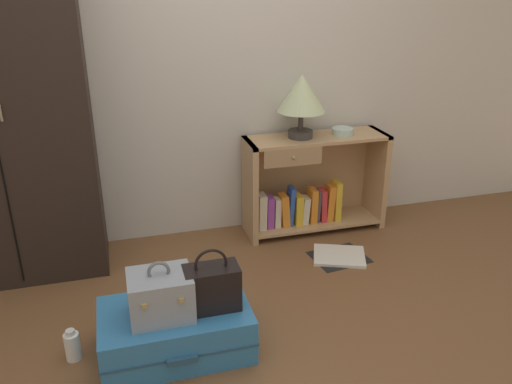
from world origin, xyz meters
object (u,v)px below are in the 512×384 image
at_px(suitcase_large, 176,330).
at_px(handbag, 212,287).
at_px(table_lamp, 302,95).
at_px(train_case, 161,295).
at_px(bottle, 72,346).
at_px(bowl, 343,131).
at_px(bookshelf, 310,187).
at_px(open_book_on_floor, 339,256).

bearing_deg(suitcase_large, handbag, -9.51).
xyz_separation_m(table_lamp, handbag, (-0.85, -1.13, -0.64)).
bearing_deg(train_case, bottle, 166.91).
bearing_deg(bowl, train_case, -141.63).
bearing_deg(handbag, bookshelf, 50.29).
height_order(bookshelf, handbag, bookshelf).
distance_m(bowl, bottle, 2.19).
distance_m(table_lamp, open_book_on_floor, 1.10).
height_order(bookshelf, train_case, bookshelf).
xyz_separation_m(bowl, train_case, (-1.40, -1.11, -0.37)).
relative_size(suitcase_large, open_book_on_floor, 1.77).
bearing_deg(handbag, bowl, 43.84).
relative_size(bowl, train_case, 0.50).
bearing_deg(train_case, bookshelf, 43.65).
distance_m(train_case, bottle, 0.52).
bearing_deg(suitcase_large, bowl, 38.93).
height_order(bowl, open_book_on_floor, bowl).
distance_m(handbag, open_book_on_floor, 1.23).
xyz_separation_m(train_case, open_book_on_floor, (1.22, 0.66, -0.34)).
relative_size(bowl, handbag, 0.46).
relative_size(bookshelf, suitcase_large, 1.38).
xyz_separation_m(bookshelf, bottle, (-1.61, -1.03, -0.25)).
bearing_deg(bottle, handbag, -8.81).
height_order(handbag, bottle, handbag).
height_order(bowl, train_case, bowl).
xyz_separation_m(bookshelf, train_case, (-1.18, -1.13, 0.02)).
relative_size(bookshelf, handbag, 3.13).
bearing_deg(bottle, bookshelf, 32.50).
bearing_deg(open_book_on_floor, bookshelf, 94.78).
xyz_separation_m(table_lamp, train_case, (-1.10, -1.13, -0.64)).
height_order(bookshelf, table_lamp, table_lamp).
distance_m(bookshelf, suitcase_large, 1.59).
bearing_deg(suitcase_large, table_lamp, 46.69).
relative_size(train_case, open_book_on_floor, 0.71).
bearing_deg(bookshelf, handbag, -129.71).
bearing_deg(handbag, train_case, 179.02).
bearing_deg(bottle, open_book_on_floor, 18.62).
bearing_deg(table_lamp, open_book_on_floor, -74.93).
xyz_separation_m(bowl, suitcase_large, (-1.34, -1.09, -0.60)).
relative_size(handbag, bottle, 1.93).
bearing_deg(handbag, table_lamp, 52.90).
bearing_deg(bowl, suitcase_large, -141.07).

